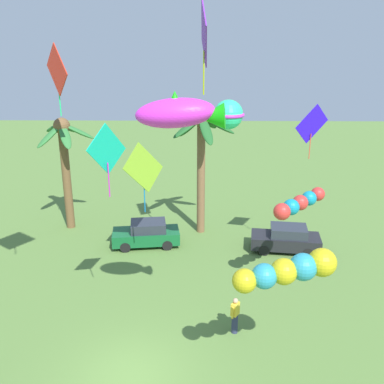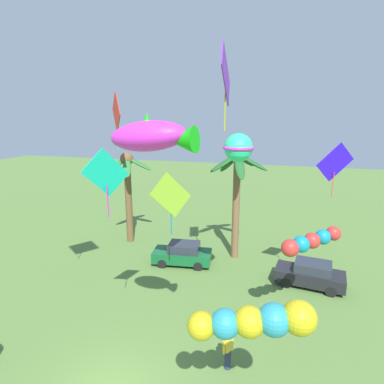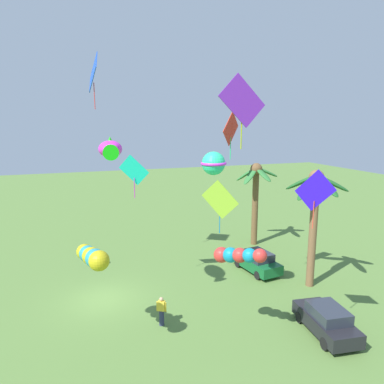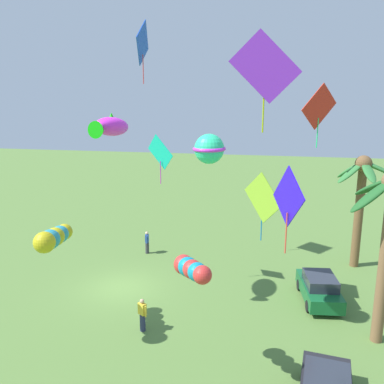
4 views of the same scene
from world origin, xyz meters
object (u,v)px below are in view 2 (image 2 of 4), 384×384
(palm_tree_1, at_px, (128,178))
(kite_fish_5, at_px, (153,136))
(kite_ball_7, at_px, (238,148))
(kite_tube_8, at_px, (256,321))
(kite_diamond_6, at_px, (335,163))
(kite_diamond_2, at_px, (171,196))
(parked_car_0, at_px, (183,254))
(spectator_1, at_px, (228,351))
(kite_diamond_0, at_px, (116,113))
(kite_tube_4, at_px, (309,242))
(parked_car_1, at_px, (310,274))
(kite_diamond_9, at_px, (226,75))
(kite_diamond_3, at_px, (106,174))
(palm_tree_0, at_px, (237,180))

(palm_tree_1, xyz_separation_m, kite_fish_5, (7.87, -13.05, 4.06))
(kite_ball_7, relative_size, kite_tube_8, 0.58)
(kite_diamond_6, bearing_deg, kite_diamond_2, -173.36)
(parked_car_0, distance_m, spectator_1, 9.44)
(kite_diamond_0, relative_size, kite_tube_8, 1.17)
(palm_tree_1, xyz_separation_m, kite_tube_4, (12.81, -8.08, -0.56))
(kite_diamond_2, bearing_deg, kite_diamond_6, 6.64)
(kite_diamond_6, bearing_deg, kite_ball_7, -144.39)
(kite_diamond_2, xyz_separation_m, kite_ball_7, (3.92, -2.12, 2.92))
(palm_tree_1, height_order, kite_ball_7, kite_ball_7)
(parked_car_1, distance_m, kite_tube_4, 6.16)
(kite_diamond_9, bearing_deg, kite_diamond_3, -121.76)
(kite_diamond_3, relative_size, kite_diamond_6, 0.99)
(kite_diamond_3, bearing_deg, kite_tube_8, -27.05)
(palm_tree_1, relative_size, kite_diamond_0, 1.92)
(kite_ball_7, relative_size, kite_diamond_9, 0.45)
(kite_diamond_2, relative_size, kite_diamond_9, 0.87)
(kite_diamond_3, relative_size, kite_ball_7, 1.45)
(palm_tree_0, bearing_deg, kite_tube_4, -60.44)
(palm_tree_0, distance_m, kite_diamond_9, 8.12)
(kite_diamond_0, xyz_separation_m, kite_ball_7, (8.66, -5.04, -1.56))
(kite_diamond_0, bearing_deg, kite_diamond_9, -21.14)
(kite_tube_8, bearing_deg, kite_diamond_6, 73.64)
(palm_tree_1, height_order, parked_car_0, palm_tree_1)
(spectator_1, xyz_separation_m, kite_diamond_3, (-4.70, -0.40, 6.89))
(parked_car_0, bearing_deg, kite_diamond_3, -90.74)
(palm_tree_0, distance_m, parked_car_1, 7.42)
(parked_car_0, bearing_deg, kite_ball_7, -50.66)
(kite_diamond_3, bearing_deg, parked_car_1, 44.45)
(palm_tree_1, bearing_deg, kite_diamond_6, -19.43)
(kite_fish_5, height_order, kite_ball_7, kite_fish_5)
(parked_car_1, relative_size, kite_fish_5, 1.42)
(palm_tree_1, relative_size, kite_tube_8, 2.25)
(palm_tree_1, height_order, kite_diamond_3, kite_diamond_3)
(palm_tree_1, distance_m, kite_ball_7, 12.96)
(kite_tube_8, bearing_deg, palm_tree_1, 127.71)
(palm_tree_0, bearing_deg, kite_diamond_6, -38.86)
(palm_tree_1, bearing_deg, kite_ball_7, -39.69)
(palm_tree_0, xyz_separation_m, parked_car_0, (-3.22, -2.17, -4.84))
(palm_tree_0, distance_m, kite_diamond_2, 6.01)
(parked_car_1, xyz_separation_m, kite_tube_4, (-0.65, -4.77, 3.84))
(kite_fish_5, bearing_deg, kite_ball_7, 70.68)
(spectator_1, bearing_deg, kite_ball_7, 95.47)
(kite_diamond_3, bearing_deg, kite_tube_4, 23.58)
(kite_tube_4, height_order, kite_fish_5, kite_fish_5)
(parked_car_0, height_order, parked_car_1, same)
(parked_car_1, relative_size, kite_ball_7, 2.20)
(kite_diamond_6, bearing_deg, palm_tree_0, 141.14)
(kite_diamond_0, bearing_deg, kite_ball_7, -30.20)
(palm_tree_1, distance_m, kite_diamond_6, 14.99)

